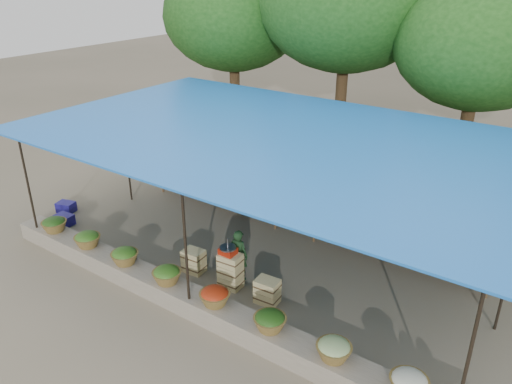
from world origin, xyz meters
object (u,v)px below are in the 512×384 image
Objects in this scene: vendor_seated at (239,255)px; blue_crate_back at (66,207)px; blue_crate_front at (64,220)px; weighing_scale at (228,250)px; crate_counter at (229,273)px.

vendor_seated is 2.55× the size of blue_crate_back.
blue_crate_back reaches higher than blue_crate_front.
blue_crate_back is (-5.66, 0.19, -0.72)m from weighing_scale.
weighing_scale is at bearing -2.80° from blue_crate_front.
crate_counter reaches higher than blue_crate_back.
vendor_seated is at bearing 91.45° from crate_counter.
blue_crate_back is at bearing 178.06° from crate_counter.
weighing_scale is 5.71m from blue_crate_back.
vendor_seated is at bearing 0.92° from blue_crate_front.
weighing_scale reaches higher than crate_counter.
vendor_seated reaches higher than blue_crate_back.
vendor_seated reaches higher than blue_crate_front.
blue_crate_back is at bearing 178.05° from weighing_scale.
blue_crate_front is at bearing -176.79° from weighing_scale.
crate_counter is at bearing -2.81° from blue_crate_front.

